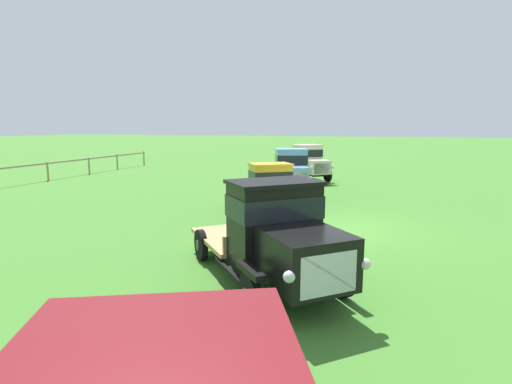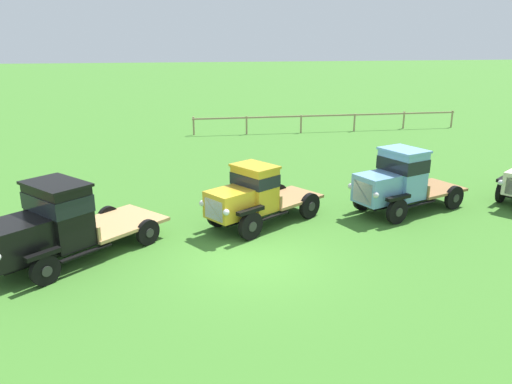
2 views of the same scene
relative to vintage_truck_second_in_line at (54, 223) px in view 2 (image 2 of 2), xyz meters
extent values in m
plane|color=#3D7528|center=(5.47, -0.79, -1.18)|extent=(240.00, 240.00, 0.00)
cylinder|color=#997F60|center=(4.82, 18.73, -0.59)|extent=(0.12, 0.12, 1.19)
cylinder|color=#997F60|center=(8.25, 18.37, -0.59)|extent=(0.12, 0.12, 1.19)
cylinder|color=#997F60|center=(11.88, 18.23, -0.59)|extent=(0.12, 0.12, 1.19)
cylinder|color=#997F60|center=(15.60, 18.23, -0.59)|extent=(0.12, 0.12, 1.19)
cylinder|color=#997F60|center=(19.37, 18.67, -0.59)|extent=(0.12, 0.12, 1.19)
cylinder|color=#997F60|center=(22.91, 18.51, -0.59)|extent=(0.12, 0.12, 1.19)
cube|color=#997F60|center=(13.87, 18.51, -0.11)|extent=(18.30, 0.08, 0.10)
cylinder|color=black|center=(-0.03, -1.37, -0.78)|extent=(0.70, 0.65, 0.80)
cylinder|color=#2D2D2D|center=(0.03, -1.43, -0.78)|extent=(0.23, 0.21, 0.28)
cylinder|color=black|center=(-1.36, 0.14, -0.78)|extent=(0.70, 0.65, 0.80)
cylinder|color=#2D2D2D|center=(-1.42, 0.21, -0.78)|extent=(0.23, 0.21, 0.28)
cylinder|color=black|center=(2.48, 0.85, -0.78)|extent=(0.70, 0.65, 0.80)
cylinder|color=#2D2D2D|center=(2.54, 0.78, -0.78)|extent=(0.23, 0.21, 0.28)
cylinder|color=black|center=(1.14, 2.35, -0.78)|extent=(0.70, 0.65, 0.80)
cylinder|color=#2D2D2D|center=(1.08, 2.42, -0.78)|extent=(0.23, 0.21, 0.28)
cube|color=black|center=(0.51, 0.45, -0.70)|extent=(4.36, 4.04, 0.12)
cube|color=black|center=(-0.87, -0.77, -0.15)|extent=(2.11, 2.10, 0.98)
cube|color=black|center=(-0.03, -1.37, -0.33)|extent=(0.82, 0.76, 0.12)
cube|color=black|center=(-1.36, 0.14, -0.33)|extent=(0.82, 0.76, 0.12)
cube|color=black|center=(0.14, 0.12, 0.21)|extent=(2.01, 2.06, 1.69)
cube|color=black|center=(0.14, 0.12, 0.59)|extent=(2.07, 2.12, 0.47)
cube|color=black|center=(0.14, 0.12, 1.09)|extent=(2.14, 2.20, 0.08)
cube|color=black|center=(0.87, -0.54, -0.72)|extent=(1.26, 1.14, 0.05)
cube|color=black|center=(-0.43, 0.93, -0.72)|extent=(1.26, 1.14, 0.05)
cube|color=tan|center=(1.52, 1.34, -0.59)|extent=(3.29, 3.25, 0.10)
cube|color=tan|center=(0.59, 0.52, -0.36)|extent=(1.33, 1.49, 0.44)
cylinder|color=black|center=(5.63, 0.72, -0.73)|extent=(0.85, 0.65, 0.91)
cylinder|color=#2D2D2D|center=(5.69, 0.63, -0.73)|extent=(0.28, 0.20, 0.32)
cylinder|color=black|center=(4.77, 2.02, -0.73)|extent=(0.85, 0.65, 0.91)
cylinder|color=#2D2D2D|center=(4.71, 2.10, -0.73)|extent=(0.28, 0.20, 0.32)
cylinder|color=black|center=(7.99, 2.28, -0.73)|extent=(0.85, 0.65, 0.91)
cylinder|color=#2D2D2D|center=(8.04, 2.19, -0.73)|extent=(0.28, 0.20, 0.32)
cylinder|color=black|center=(7.12, 3.58, -0.73)|extent=(0.85, 0.65, 0.91)
cylinder|color=#2D2D2D|center=(7.06, 3.67, -0.73)|extent=(0.28, 0.20, 0.32)
cube|color=black|center=(6.35, 2.13, -0.64)|extent=(3.87, 2.98, 0.12)
cube|color=gold|center=(5.04, 1.26, -0.15)|extent=(1.68, 1.63, 0.87)
cube|color=silver|center=(4.52, 0.92, -0.19)|extent=(0.53, 0.75, 0.65)
sphere|color=silver|center=(4.84, 0.42, -0.13)|extent=(0.20, 0.20, 0.20)
sphere|color=silver|center=(4.19, 1.40, -0.13)|extent=(0.20, 0.20, 0.20)
cube|color=black|center=(5.63, 0.72, -0.22)|extent=(0.98, 0.74, 0.12)
cube|color=black|center=(4.77, 2.02, -0.22)|extent=(0.98, 0.74, 0.12)
cube|color=gold|center=(5.97, 1.88, 0.13)|extent=(1.55, 1.67, 1.43)
cube|color=black|center=(5.97, 1.88, 0.45)|extent=(1.60, 1.72, 0.40)
cube|color=gold|center=(5.97, 1.88, 0.89)|extent=(1.66, 1.78, 0.08)
cube|color=black|center=(6.47, 1.29, -0.66)|extent=(1.18, 0.85, 0.05)
cube|color=black|center=(5.62, 2.57, -0.66)|extent=(1.18, 0.85, 0.05)
cube|color=#9E7547|center=(7.28, 2.75, -0.53)|extent=(2.72, 2.55, 0.10)
cube|color=#9E7547|center=(6.39, 2.16, -0.30)|extent=(0.89, 1.28, 0.44)
cylinder|color=black|center=(10.76, 1.23, -0.74)|extent=(0.88, 0.47, 0.88)
cylinder|color=#2D2D2D|center=(10.80, 1.14, -0.74)|extent=(0.30, 0.14, 0.31)
cylinder|color=black|center=(10.16, 2.77, -0.74)|extent=(0.88, 0.47, 0.88)
cylinder|color=#2D2D2D|center=(10.12, 2.86, -0.74)|extent=(0.30, 0.14, 0.31)
cylinder|color=black|center=(13.50, 2.31, -0.74)|extent=(0.88, 0.47, 0.88)
cylinder|color=#2D2D2D|center=(13.54, 2.22, -0.74)|extent=(0.30, 0.14, 0.31)
cylinder|color=black|center=(12.90, 3.85, -0.74)|extent=(0.88, 0.47, 0.88)
cylinder|color=#2D2D2D|center=(12.86, 3.94, -0.74)|extent=(0.30, 0.14, 0.31)
cube|color=black|center=(11.78, 2.52, -0.66)|extent=(4.24, 2.38, 0.12)
cube|color=#70A3D1|center=(10.27, 1.93, -0.10)|extent=(1.65, 1.56, 0.98)
cube|color=silver|center=(9.69, 1.70, -0.15)|extent=(0.39, 0.87, 0.74)
sphere|color=silver|center=(9.91, 1.12, -0.08)|extent=(0.20, 0.20, 0.20)
sphere|color=silver|center=(9.45, 2.27, -0.08)|extent=(0.20, 0.20, 0.20)
cube|color=black|center=(10.76, 1.23, -0.25)|extent=(1.02, 0.56, 0.12)
cube|color=black|center=(10.16, 2.77, -0.25)|extent=(1.02, 0.56, 0.12)
cube|color=#70A3D1|center=(11.39, 2.37, 0.24)|extent=(1.54, 1.75, 1.67)
cube|color=black|center=(11.39, 2.37, 0.62)|extent=(1.59, 1.80, 0.47)
cube|color=#70A3D1|center=(11.39, 2.37, 1.12)|extent=(1.66, 1.85, 0.08)
cube|color=black|center=(11.79, 1.65, -0.68)|extent=(1.45, 0.68, 0.05)
cube|color=black|center=(11.19, 3.16, -0.68)|extent=(1.45, 0.68, 0.05)
cube|color=olive|center=(12.90, 2.96, -0.55)|extent=(2.63, 2.37, 0.10)
cube|color=olive|center=(11.93, 2.58, -0.32)|extent=(0.65, 1.49, 0.44)
cylinder|color=black|center=(15.76, 2.76, -0.74)|extent=(0.82, 0.65, 0.89)
cylinder|color=#2D2D2D|center=(15.71, 2.84, -0.74)|extent=(0.27, 0.21, 0.31)
sphere|color=silver|center=(15.10, 2.01, -0.16)|extent=(0.20, 0.20, 0.20)
cube|color=black|center=(15.76, 2.76, -0.24)|extent=(0.95, 0.76, 0.12)
camera|label=1|loc=(-7.89, -2.09, 2.27)|focal=28.00mm
camera|label=2|loc=(3.31, -13.67, 4.91)|focal=35.00mm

